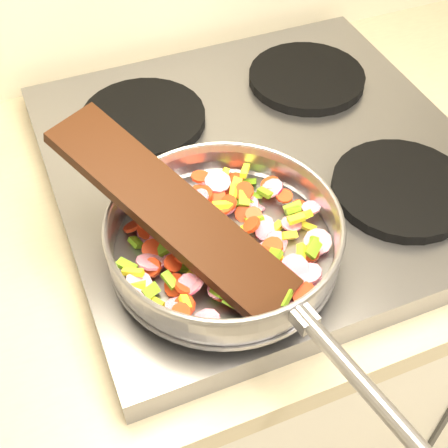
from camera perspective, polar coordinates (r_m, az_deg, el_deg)
name	(u,v)px	position (r m, az deg, el deg)	size (l,w,h in m)	color
cooktop	(264,166)	(0.93, 3.68, 5.33)	(0.60, 0.60, 0.04)	#939399
grate_fl	(210,249)	(0.78, -1.28, -2.26)	(0.19, 0.19, 0.02)	black
grate_fr	(401,189)	(0.88, 15.90, 3.11)	(0.19, 0.19, 0.02)	black
grate_bl	(143,118)	(0.97, -7.39, 9.57)	(0.19, 0.19, 0.02)	black
grate_br	(307,78)	(1.06, 7.57, 13.13)	(0.19, 0.19, 0.02)	black
saute_pan	(225,236)	(0.74, 0.11, -1.12)	(0.32, 0.49, 0.06)	#9E9EA5
vegetable_heap	(224,240)	(0.75, 0.02, -1.48)	(0.28, 0.26, 0.05)	#C4135E
wooden_spatula	(170,209)	(0.72, -4.92, 1.35)	(0.34, 0.08, 0.02)	black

